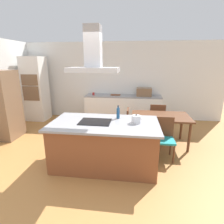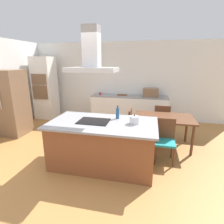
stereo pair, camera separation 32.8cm
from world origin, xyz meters
name	(u,v)px [view 1 (the left image)]	position (x,y,z in m)	size (l,w,h in m)	color
ground	(114,135)	(0.00, 1.50, 0.00)	(16.00, 16.00, 0.00)	#AD753D
wall_back	(119,81)	(0.00, 3.25, 1.35)	(7.20, 0.10, 2.70)	white
kitchen_island	(105,144)	(0.00, 0.00, 0.45)	(2.08, 1.15, 0.90)	brown
cooktop	(95,122)	(-0.18, 0.00, 0.91)	(0.60, 0.44, 0.01)	black
tea_kettle	(136,119)	(0.60, 0.05, 0.97)	(0.23, 0.18, 0.17)	silver
olive_oil_bottle	(118,113)	(0.24, 0.29, 1.01)	(0.07, 0.07, 0.27)	navy
back_counter	(123,108)	(0.15, 2.88, 0.45)	(2.61, 0.62, 0.90)	white
countertop_microwave	(144,92)	(0.87, 2.88, 1.04)	(0.50, 0.38, 0.28)	brown
coffee_mug_red	(93,94)	(-0.88, 2.84, 0.95)	(0.08, 0.08, 0.09)	red
cutting_board	(116,95)	(-0.11, 2.93, 0.91)	(0.34, 0.24, 0.02)	brown
wall_oven_stack	(36,89)	(-2.90, 2.65, 1.10)	(0.70, 0.66, 2.20)	white
refrigerator	(1,105)	(-2.98, 1.00, 0.91)	(0.80, 0.73, 1.82)	brown
dining_table	(160,119)	(1.21, 1.12, 0.67)	(1.40, 0.90, 0.75)	#59331E
chair_at_left_end	(123,123)	(0.30, 1.12, 0.51)	(0.42, 0.42, 0.89)	teal
chair_facing_back_wall	(157,117)	(1.21, 1.78, 0.51)	(0.42, 0.42, 0.89)	teal
chair_facing_island	(164,135)	(1.21, 0.45, 0.51)	(0.42, 0.42, 0.89)	teal
range_hood	(93,57)	(-0.18, 0.00, 2.10)	(0.90, 0.55, 0.78)	#ADADB2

